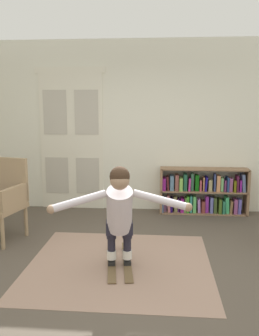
{
  "coord_description": "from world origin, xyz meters",
  "views": [
    {
      "loc": [
        0.31,
        -3.71,
        1.83
      ],
      "look_at": [
        -0.07,
        0.74,
        1.05
      ],
      "focal_mm": 39.19,
      "sensor_mm": 36.0,
      "label": 1
    }
  ],
  "objects": [
    {
      "name": "ground_plane",
      "position": [
        0.0,
        0.0,
        0.0
      ],
      "size": [
        7.2,
        7.2,
        0.0
      ],
      "primitive_type": "plane",
      "color": "#51483D"
    },
    {
      "name": "back_wall",
      "position": [
        0.0,
        2.6,
        1.45
      ],
      "size": [
        6.0,
        0.1,
        2.9
      ],
      "primitive_type": "cube",
      "color": "silver",
      "rests_on": "ground"
    },
    {
      "name": "double_door",
      "position": [
        -1.24,
        2.54,
        1.23
      ],
      "size": [
        1.22,
        0.05,
        2.45
      ],
      "color": "silver",
      "rests_on": "ground"
    },
    {
      "name": "rug",
      "position": [
        -0.15,
        0.24,
        0.0
      ],
      "size": [
        2.09,
        2.0,
        0.01
      ],
      "primitive_type": "cube",
      "color": "gray",
      "rests_on": "ground"
    },
    {
      "name": "bookshelf",
      "position": [
        1.02,
        2.39,
        0.35
      ],
      "size": [
        1.47,
        0.3,
        0.77
      ],
      "color": "#89674B",
      "rests_on": "ground"
    },
    {
      "name": "wicker_chair",
      "position": [
        -1.86,
        0.96,
        0.58
      ],
      "size": [
        0.72,
        0.72,
        1.1
      ],
      "color": "#9E825F",
      "rests_on": "ground"
    },
    {
      "name": "skis_pair",
      "position": [
        -0.15,
        0.27,
        0.02
      ],
      "size": [
        0.4,
        1.0,
        0.07
      ],
      "color": "brown",
      "rests_on": "rug"
    },
    {
      "name": "person_skier",
      "position": [
        -0.13,
        0.08,
        0.71
      ],
      "size": [
        1.46,
        0.7,
        1.13
      ],
      "color": "white",
      "rests_on": "skis_pair"
    }
  ]
}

